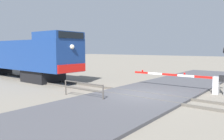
# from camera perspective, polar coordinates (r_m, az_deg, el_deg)

# --- Properties ---
(ground_plane) EXTENTS (160.00, 160.00, 0.00)m
(ground_plane) POSITION_cam_1_polar(r_m,az_deg,el_deg) (13.77, 7.67, -6.77)
(ground_plane) COLOR gray
(rail_track_left) EXTENTS (0.08, 80.00, 0.15)m
(rail_track_left) POSITION_cam_1_polar(r_m,az_deg,el_deg) (13.15, 6.09, -6.99)
(rail_track_left) COLOR #59544C
(rail_track_left) RESTS_ON ground_plane
(rail_track_right) EXTENTS (0.08, 80.00, 0.15)m
(rail_track_right) POSITION_cam_1_polar(r_m,az_deg,el_deg) (14.37, 9.13, -5.97)
(rail_track_right) COLOR #59544C
(rail_track_right) RESTS_ON ground_plane
(road_surface) EXTENTS (36.00, 5.49, 0.14)m
(road_surface) POSITION_cam_1_polar(r_m,az_deg,el_deg) (13.75, 7.68, -6.48)
(road_surface) COLOR #47474C
(road_surface) RESTS_ON ground_plane
(locomotive) EXTENTS (2.95, 17.06, 4.24)m
(locomotive) POSITION_cam_1_polar(r_m,az_deg,el_deg) (24.16, -23.33, 3.34)
(locomotive) COLOR black
(locomotive) RESTS_ON ground_plane
(crossing_gate) EXTENTS (0.36, 6.60, 1.25)m
(crossing_gate) POSITION_cam_1_polar(r_m,az_deg,el_deg) (15.93, 21.79, -2.55)
(crossing_gate) COLOR silver
(crossing_gate) RESTS_ON ground_plane
(guard_railing) EXTENTS (0.08, 3.17, 0.95)m
(guard_railing) POSITION_cam_1_polar(r_m,az_deg,el_deg) (13.22, -7.45, -4.49)
(guard_railing) COLOR #4C4742
(guard_railing) RESTS_ON ground_plane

